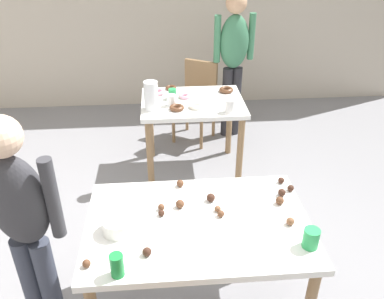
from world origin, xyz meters
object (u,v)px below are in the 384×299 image
(dining_table_far, at_px, (193,113))
(person_adult_far, at_px, (234,54))
(person_girl_near, at_px, (23,221))
(soda_can, at_px, (117,265))
(chair_far_table, at_px, (197,96))
(dining_table_near, at_px, (198,234))
(mixing_bowl, at_px, (118,225))
(pitcher_far, at_px, (151,96))

(dining_table_far, xyz_separation_m, person_adult_far, (0.50, 0.74, 0.33))
(person_girl_near, xyz_separation_m, soda_can, (0.49, -0.28, -0.07))
(chair_far_table, bearing_deg, person_adult_far, 4.40)
(dining_table_near, xyz_separation_m, soda_can, (-0.42, -0.35, 0.16))
(soda_can, bearing_deg, mixing_bowl, 93.89)
(dining_table_near, height_order, person_girl_near, person_girl_near)
(dining_table_near, bearing_deg, soda_can, -139.95)
(chair_far_table, bearing_deg, pitcher_far, -119.16)
(dining_table_far, relative_size, soda_can, 7.70)
(person_girl_near, bearing_deg, person_adult_far, 58.76)
(person_adult_far, relative_size, mixing_bowl, 9.37)
(dining_table_near, bearing_deg, mixing_bowl, -174.65)
(dining_table_near, height_order, pitcher_far, pitcher_far)
(mixing_bowl, height_order, pitcher_far, pitcher_far)
(chair_far_table, distance_m, mixing_bowl, 2.54)
(dining_table_near, relative_size, person_adult_far, 0.79)
(dining_table_far, distance_m, mixing_bowl, 1.82)
(dining_table_far, xyz_separation_m, person_girl_near, (-1.02, -1.76, 0.25))
(person_adult_far, bearing_deg, dining_table_near, -104.14)
(dining_table_far, height_order, person_adult_far, person_adult_far)
(soda_can, bearing_deg, chair_far_table, 77.00)
(chair_far_table, bearing_deg, mixing_bowl, -105.04)
(dining_table_far, relative_size, person_girl_near, 0.64)
(dining_table_near, height_order, person_adult_far, person_adult_far)
(dining_table_near, bearing_deg, dining_table_far, 86.25)
(dining_table_near, xyz_separation_m, person_girl_near, (-0.91, -0.07, 0.22))
(person_girl_near, height_order, person_adult_far, person_adult_far)
(mixing_bowl, distance_m, soda_can, 0.31)
(chair_far_table, bearing_deg, person_girl_near, -114.45)
(person_adult_far, bearing_deg, chair_far_table, -175.60)
(person_girl_near, height_order, pitcher_far, person_girl_near)
(person_girl_near, bearing_deg, dining_table_near, 4.68)
(person_adult_far, distance_m, soda_can, 2.96)
(chair_far_table, height_order, soda_can, soda_can)
(person_adult_far, relative_size, pitcher_far, 6.19)
(dining_table_near, distance_m, chair_far_table, 2.41)
(dining_table_near, height_order, mixing_bowl, mixing_bowl)
(person_adult_far, distance_m, mixing_bowl, 2.69)
(dining_table_near, xyz_separation_m, chair_far_table, (0.22, 2.40, -0.16))
(dining_table_far, height_order, pitcher_far, pitcher_far)
(dining_table_far, bearing_deg, pitcher_far, -157.56)
(chair_far_table, relative_size, soda_can, 7.13)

